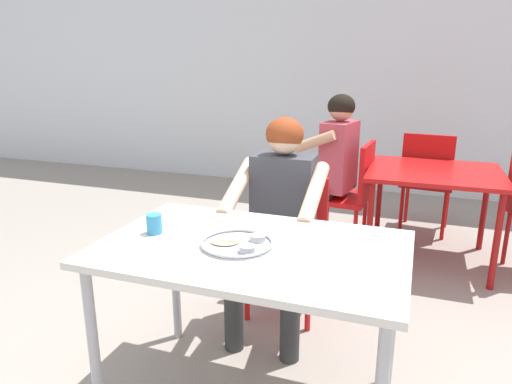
% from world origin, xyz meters
% --- Properties ---
extents(back_wall, '(12.00, 0.12, 3.40)m').
position_xyz_m(back_wall, '(0.00, 3.85, 1.70)').
color(back_wall, silver).
rests_on(back_wall, ground).
extents(table_foreground, '(1.23, 0.79, 0.75)m').
position_xyz_m(table_foreground, '(0.03, 0.06, 0.67)').
color(table_foreground, silver).
rests_on(table_foreground, ground).
extents(thali_tray, '(0.30, 0.30, 0.03)m').
position_xyz_m(thali_tray, '(-0.02, 0.03, 0.76)').
color(thali_tray, '#B7BABF').
rests_on(thali_tray, table_foreground).
extents(drinking_cup, '(0.07, 0.07, 0.09)m').
position_xyz_m(drinking_cup, '(-0.42, 0.04, 0.79)').
color(drinking_cup, '#338CBF').
rests_on(drinking_cup, table_foreground).
extents(chair_foreground, '(0.45, 0.42, 0.80)m').
position_xyz_m(chair_foreground, '(-0.06, 0.92, 0.47)').
color(chair_foreground, red).
rests_on(chair_foreground, ground).
extents(diner_foreground, '(0.49, 0.56, 1.18)m').
position_xyz_m(diner_foreground, '(-0.05, 0.70, 0.70)').
color(diner_foreground, '#323232').
rests_on(diner_foreground, ground).
extents(table_background_red, '(0.93, 0.84, 0.70)m').
position_xyz_m(table_background_red, '(0.75, 1.93, 0.62)').
color(table_background_red, '#B71414').
rests_on(table_background_red, ground).
extents(chair_red_left, '(0.43, 0.47, 0.86)m').
position_xyz_m(chair_red_left, '(0.17, 1.94, 0.50)').
color(chair_red_left, red).
rests_on(chair_red_left, ground).
extents(chair_red_far, '(0.47, 0.46, 0.89)m').
position_xyz_m(chair_red_far, '(0.72, 2.51, 0.51)').
color(chair_red_far, '#B41313').
rests_on(chair_red_far, ground).
extents(patron_background, '(0.60, 0.56, 1.23)m').
position_xyz_m(patron_background, '(-0.03, 1.95, 0.73)').
color(patron_background, '#3A3A3A').
rests_on(patron_background, ground).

